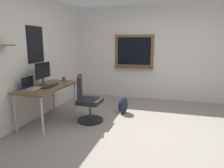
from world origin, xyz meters
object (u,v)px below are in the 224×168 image
object	(u,v)px
laptop	(31,86)
desk	(48,90)
computer_mouse	(57,83)
coffee_mug	(64,79)
backpack	(123,105)
office_chair	(87,102)
monitor_primary	(43,72)
keyboard	(49,87)

from	to	relation	value
laptop	desk	bearing A→B (deg)	-26.95
computer_mouse	coffee_mug	distance (m)	0.38
laptop	coffee_mug	size ratio (longest dim) A/B	3.37
laptop	computer_mouse	xyz separation A→B (m)	(0.52, -0.24, -0.04)
computer_mouse	desk	bearing A→B (deg)	158.32
coffee_mug	backpack	distance (m)	1.46
office_chair	coffee_mug	distance (m)	0.88
desk	backpack	xyz separation A→B (m)	(0.89, -1.34, -0.47)
desk	monitor_primary	distance (m)	0.36
office_chair	computer_mouse	bearing A→B (deg)	90.79
computer_mouse	coffee_mug	size ratio (longest dim) A/B	1.13
monitor_primary	laptop	bearing A→B (deg)	172.01
monitor_primary	keyboard	size ratio (longest dim) A/B	1.25
keyboard	desk	bearing A→B (deg)	50.72
coffee_mug	backpack	world-z (taller)	coffee_mug
laptop	backpack	xyz separation A→B (m)	(1.20, -1.49, -0.60)
office_chair	backpack	bearing A→B (deg)	-41.50
desk	laptop	size ratio (longest dim) A/B	4.43
monitor_primary	backpack	world-z (taller)	monitor_primary
keyboard	office_chair	bearing A→B (deg)	-66.31
coffee_mug	monitor_primary	bearing A→B (deg)	165.50
desk	office_chair	size ratio (longest dim) A/B	1.45
keyboard	computer_mouse	world-z (taller)	computer_mouse
desk	keyboard	distance (m)	0.14
office_chair	keyboard	bearing A→B (deg)	113.69
monitor_primary	computer_mouse	distance (m)	0.36
desk	monitor_primary	bearing A→B (deg)	72.50
monitor_primary	backpack	bearing A→B (deg)	-59.35
laptop	computer_mouse	distance (m)	0.57
monitor_primary	coffee_mug	world-z (taller)	monitor_primary
coffee_mug	computer_mouse	bearing A→B (deg)	-172.42
backpack	keyboard	bearing A→B (deg)	127.46
monitor_primary	office_chair	bearing A→B (deg)	-77.68
keyboard	monitor_primary	bearing A→B (deg)	61.89
desk	keyboard	xyz separation A→B (m)	(-0.07, -0.08, 0.08)
desk	backpack	size ratio (longest dim) A/B	3.48
desk	monitor_primary	size ratio (longest dim) A/B	2.96
monitor_primary	computer_mouse	bearing A→B (deg)	-47.47
laptop	backpack	world-z (taller)	laptop
office_chair	coffee_mug	world-z (taller)	office_chair
office_chair	laptop	world-z (taller)	laptop
monitor_primary	keyboard	bearing A→B (deg)	-118.11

